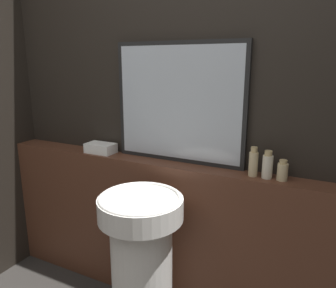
{
  "coord_description": "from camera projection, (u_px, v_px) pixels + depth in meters",
  "views": [
    {
      "loc": [
        0.83,
        -0.24,
        1.56
      ],
      "look_at": [
        0.0,
        1.39,
        1.11
      ],
      "focal_mm": 35.0,
      "sensor_mm": 36.0,
      "label": 1
    }
  ],
  "objects": [
    {
      "name": "wall_back",
      "position": [
        182.0,
        114.0,
        2.02
      ],
      "size": [
        8.0,
        0.06,
        2.5
      ],
      "color": "black",
      "rests_on": "ground_plane"
    },
    {
      "name": "vanity_counter",
      "position": [
        173.0,
        235.0,
        2.11
      ],
      "size": [
        2.57,
        0.17,
        0.96
      ],
      "color": "#512D1E",
      "rests_on": "ground_plane"
    },
    {
      "name": "pedestal_sink",
      "position": [
        142.0,
        265.0,
        1.77
      ],
      "size": [
        0.45,
        0.45,
        0.9
      ],
      "color": "silver",
      "rests_on": "ground_plane"
    },
    {
      "name": "mirror",
      "position": [
        178.0,
        103.0,
        1.96
      ],
      "size": [
        0.84,
        0.03,
        0.72
      ],
      "color": "black",
      "rests_on": "vanity_counter"
    },
    {
      "name": "towel_stack",
      "position": [
        101.0,
        148.0,
        2.23
      ],
      "size": [
        0.2,
        0.12,
        0.07
      ],
      "color": "white",
      "rests_on": "vanity_counter"
    },
    {
      "name": "shampoo_bottle",
      "position": [
        253.0,
        163.0,
        1.77
      ],
      "size": [
        0.05,
        0.05,
        0.16
      ],
      "color": "#C6B284",
      "rests_on": "vanity_counter"
    },
    {
      "name": "conditioner_bottle",
      "position": [
        267.0,
        165.0,
        1.73
      ],
      "size": [
        0.05,
        0.05,
        0.15
      ],
      "color": "beige",
      "rests_on": "vanity_counter"
    },
    {
      "name": "lotion_bottle",
      "position": [
        283.0,
        171.0,
        1.7
      ],
      "size": [
        0.06,
        0.06,
        0.11
      ],
      "color": "#C6B284",
      "rests_on": "vanity_counter"
    }
  ]
}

